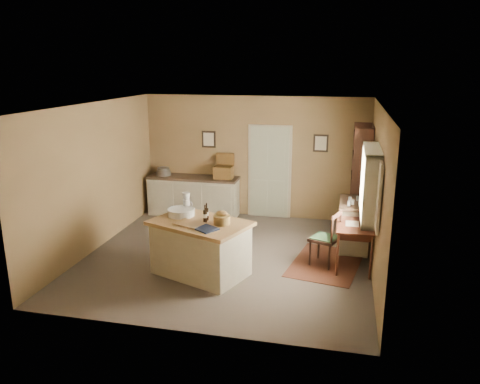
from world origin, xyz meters
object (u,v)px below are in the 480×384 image
object	(u,v)px
work_island	(200,246)
right_cabinet	(354,224)
desk_chair	(325,239)
sideboard	(194,195)
writing_desk	(355,229)
shelving_unit	(363,179)

from	to	relation	value
work_island	right_cabinet	distance (m)	3.01
work_island	desk_chair	distance (m)	2.13
sideboard	writing_desk	size ratio (longest dim) A/B	2.08
desk_chair	sideboard	bearing A→B (deg)	166.18
sideboard	shelving_unit	distance (m)	3.75
sideboard	right_cabinet	size ratio (longest dim) A/B	2.05
shelving_unit	work_island	bearing A→B (deg)	-133.31
sideboard	desk_chair	bearing A→B (deg)	-35.33
sideboard	desk_chair	distance (m)	3.73
work_island	writing_desk	size ratio (longest dim) A/B	1.80
sideboard	desk_chair	world-z (taller)	sideboard
writing_desk	right_cabinet	size ratio (longest dim) A/B	0.99
desk_chair	shelving_unit	size ratio (longest dim) A/B	0.43
sideboard	desk_chair	size ratio (longest dim) A/B	2.20
desk_chair	shelving_unit	xyz separation A→B (m)	(0.65, 1.96, 0.62)
work_island	writing_desk	xyz separation A→B (m)	(2.46, 0.85, 0.19)
shelving_unit	writing_desk	bearing A→B (deg)	-94.66
writing_desk	shelving_unit	size ratio (longest dim) A/B	0.45
writing_desk	shelving_unit	distance (m)	1.97
right_cabinet	sideboard	bearing A→B (deg)	160.67
work_island	sideboard	distance (m)	3.17
sideboard	writing_desk	world-z (taller)	sideboard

